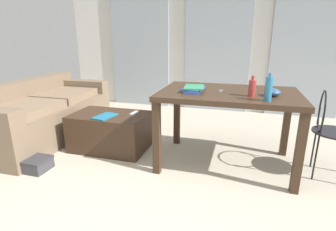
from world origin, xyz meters
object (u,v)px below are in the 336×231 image
Objects in this scene: magazine at (105,116)px; coffee_table at (110,131)px; scissors at (221,90)px; couch at (43,115)px; book_stack at (194,89)px; bowl at (273,92)px; bottle_far at (269,89)px; wire_chair at (329,124)px; shoebox at (33,164)px; tv_remote_primary at (134,113)px; craft_table at (228,101)px; bottle_near at (252,88)px.

coffee_table is at bearing 105.05° from magazine.
coffee_table is at bearing -178.77° from scissors.
book_stack is at bearing -5.94° from couch.
scissors is 1.32m from magazine.
bowl is (2.80, -0.22, 0.51)m from couch.
bottle_far is 0.80× the size of book_stack.
couch is 13.98× the size of bowl.
coffee_table is 1.86m from bottle_far.
bowl is at bearing 9.79° from magazine.
wire_chair reaches higher than scissors.
bottle_far is at bearing 9.79° from shoebox.
bottle_far reaches higher than tv_remote_primary.
wire_chair reaches higher than shoebox.
book_stack is (-0.74, 0.00, -0.01)m from bowl.
bottle_far is (0.34, -0.32, 0.21)m from craft_table.
couch is 2.44m from craft_table.
shoebox is at bearing -165.72° from wire_chair.
tv_remote_primary is (-0.74, 0.19, -0.37)m from book_stack.
scissors is at bearing 1.23° from coffee_table.
bowl is at bearing 14.64° from shoebox.
craft_table is 0.32m from bottle_near.
craft_table is 4.14× the size of shoebox.
couch is at bearing 178.04° from scissors.
craft_table reaches higher than shoebox.
craft_table is at bearing 137.04° from bottle_far.
bowl is (0.06, 0.21, -0.07)m from bottle_far.
scissors is (0.26, 0.14, -0.03)m from book_stack.
wire_chair reaches higher than magazine.
wire_chair is 0.82m from bottle_near.
couch is at bearing 174.06° from book_stack.
couch is at bearing 123.43° from shoebox.
bottle_far is (-0.59, -0.33, 0.37)m from wire_chair.
couch reaches higher than shoebox.
bottle_far is 0.55m from scissors.
shoebox is (-0.51, -0.70, -0.15)m from coffee_table.
bottle_near is 1.38m from tv_remote_primary.
bottle_far reaches higher than wire_chair.
wire_chair is (2.29, 0.01, 0.30)m from coffee_table.
craft_table is at bearing -2.70° from couch.
shoebox is at bearing -170.21° from bottle_far.
coffee_table is 0.25m from magazine.
book_stack is (-0.55, 0.06, -0.05)m from bottle_near.
tv_remote_primary is at bearing -1.02° from couch.
couch is at bearing 173.95° from bottle_near.
bowl is (0.18, 0.06, -0.04)m from bottle_near.
scissors is 2.07m from shoebox.
bowl is at bearing 17.41° from bottle_near.
coffee_table is at bearing -158.12° from tv_remote_primary.
bowl reaches higher than book_stack.
bowl is 1.78m from magazine.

